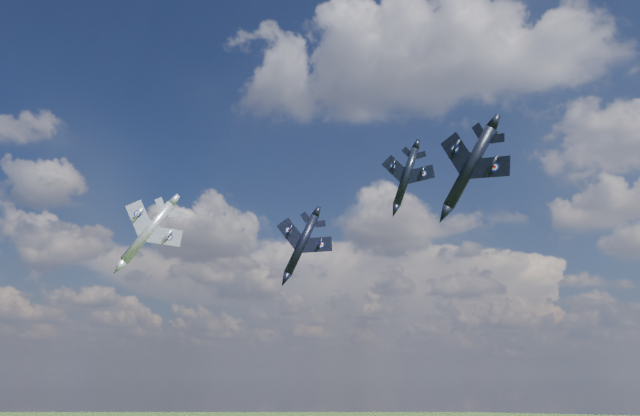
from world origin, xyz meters
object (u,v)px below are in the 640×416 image
(jet_lead_navy, at_px, (302,244))
(jet_high_navy, at_px, (406,177))
(jet_right_navy, at_px, (470,167))
(jet_left_silver, at_px, (148,232))

(jet_lead_navy, distance_m, jet_high_navy, 19.26)
(jet_right_navy, bearing_deg, jet_high_navy, 135.68)
(jet_lead_navy, bearing_deg, jet_right_navy, -51.03)
(jet_right_navy, height_order, jet_left_silver, jet_right_navy)
(jet_right_navy, xyz_separation_m, jet_left_silver, (-51.95, 13.51, -0.85))
(jet_lead_navy, xyz_separation_m, jet_left_silver, (-24.56, -4.66, 2.72))
(jet_lead_navy, height_order, jet_right_navy, jet_right_navy)
(jet_high_navy, bearing_deg, jet_left_silver, -164.78)
(jet_right_navy, xyz_separation_m, jet_high_navy, (-11.60, 21.95, 6.79))
(jet_high_navy, relative_size, jet_left_silver, 0.80)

